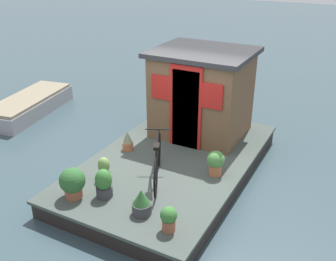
{
  "coord_description": "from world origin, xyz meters",
  "views": [
    {
      "loc": [
        -6.22,
        -3.21,
        4.27
      ],
      "look_at": [
        -0.2,
        0.0,
        1.08
      ],
      "focal_mm": 41.72,
      "sensor_mm": 36.0,
      "label": 1
    }
  ],
  "objects_px": {
    "bicycle": "(157,161)",
    "potted_plant_sage": "(104,169)",
    "dinghy_boat": "(29,105)",
    "potted_plant_fern": "(169,218)",
    "potted_plant_lavender": "(72,182)",
    "potted_plant_thyme": "(128,141)",
    "potted_plant_ivy": "(104,184)",
    "houseboat_cabin": "(202,92)",
    "potted_plant_succulent": "(216,162)",
    "potted_plant_basil": "(142,202)"
  },
  "relations": [
    {
      "from": "potted_plant_sage",
      "to": "potted_plant_fern",
      "type": "bearing_deg",
      "value": -112.51
    },
    {
      "from": "potted_plant_ivy",
      "to": "potted_plant_basil",
      "type": "bearing_deg",
      "value": -97.75
    },
    {
      "from": "potted_plant_sage",
      "to": "potted_plant_basil",
      "type": "distance_m",
      "value": 1.28
    },
    {
      "from": "potted_plant_thyme",
      "to": "dinghy_boat",
      "type": "height_order",
      "value": "potted_plant_thyme"
    },
    {
      "from": "houseboat_cabin",
      "to": "potted_plant_lavender",
      "type": "relative_size",
      "value": 3.83
    },
    {
      "from": "potted_plant_ivy",
      "to": "potted_plant_lavender",
      "type": "relative_size",
      "value": 0.96
    },
    {
      "from": "potted_plant_fern",
      "to": "potted_plant_lavender",
      "type": "bearing_deg",
      "value": 89.91
    },
    {
      "from": "potted_plant_succulent",
      "to": "potted_plant_ivy",
      "type": "bearing_deg",
      "value": 137.84
    },
    {
      "from": "potted_plant_fern",
      "to": "potted_plant_succulent",
      "type": "bearing_deg",
      "value": -0.7
    },
    {
      "from": "potted_plant_sage",
      "to": "potted_plant_succulent",
      "type": "xyz_separation_m",
      "value": [
        1.12,
        -1.75,
        0.04
      ]
    },
    {
      "from": "potted_plant_fern",
      "to": "dinghy_boat",
      "type": "relative_size",
      "value": 0.14
    },
    {
      "from": "potted_plant_sage",
      "to": "potted_plant_ivy",
      "type": "distance_m",
      "value": 0.56
    },
    {
      "from": "potted_plant_sage",
      "to": "potted_plant_succulent",
      "type": "bearing_deg",
      "value": -57.37
    },
    {
      "from": "bicycle",
      "to": "potted_plant_fern",
      "type": "bearing_deg",
      "value": -143.91
    },
    {
      "from": "potted_plant_succulent",
      "to": "potted_plant_ivy",
      "type": "xyz_separation_m",
      "value": [
        -1.57,
        1.42,
        -0.01
      ]
    },
    {
      "from": "potted_plant_basil",
      "to": "potted_plant_ivy",
      "type": "relative_size",
      "value": 0.85
    },
    {
      "from": "houseboat_cabin",
      "to": "dinghy_boat",
      "type": "bearing_deg",
      "value": 94.48
    },
    {
      "from": "potted_plant_thyme",
      "to": "potted_plant_basil",
      "type": "bearing_deg",
      "value": -140.8
    },
    {
      "from": "potted_plant_sage",
      "to": "potted_plant_thyme",
      "type": "bearing_deg",
      "value": 12.82
    },
    {
      "from": "potted_plant_ivy",
      "to": "potted_plant_lavender",
      "type": "distance_m",
      "value": 0.53
    },
    {
      "from": "houseboat_cabin",
      "to": "bicycle",
      "type": "xyz_separation_m",
      "value": [
        -2.24,
        -0.12,
        -0.59
      ]
    },
    {
      "from": "potted_plant_basil",
      "to": "potted_plant_lavender",
      "type": "xyz_separation_m",
      "value": [
        -0.15,
        1.28,
        0.08
      ]
    },
    {
      "from": "bicycle",
      "to": "potted_plant_sage",
      "type": "distance_m",
      "value": 0.99
    },
    {
      "from": "bicycle",
      "to": "potted_plant_ivy",
      "type": "relative_size",
      "value": 2.97
    },
    {
      "from": "potted_plant_sage",
      "to": "potted_plant_ivy",
      "type": "bearing_deg",
      "value": -143.68
    },
    {
      "from": "potted_plant_lavender",
      "to": "potted_plant_ivy",
      "type": "bearing_deg",
      "value": -60.0
    },
    {
      "from": "potted_plant_ivy",
      "to": "potted_plant_sage",
      "type": "bearing_deg",
      "value": 36.32
    },
    {
      "from": "potted_plant_sage",
      "to": "potted_plant_lavender",
      "type": "bearing_deg",
      "value": 169.76
    },
    {
      "from": "potted_plant_basil",
      "to": "houseboat_cabin",
      "type": "bearing_deg",
      "value": 7.22
    },
    {
      "from": "bicycle",
      "to": "potted_plant_fern",
      "type": "distance_m",
      "value": 1.48
    },
    {
      "from": "potted_plant_basil",
      "to": "potted_plant_lavender",
      "type": "height_order",
      "value": "potted_plant_lavender"
    },
    {
      "from": "houseboat_cabin",
      "to": "potted_plant_ivy",
      "type": "relative_size",
      "value": 4.01
    },
    {
      "from": "potted_plant_basil",
      "to": "potted_plant_thyme",
      "type": "bearing_deg",
      "value": 39.2
    },
    {
      "from": "potted_plant_fern",
      "to": "potted_plant_succulent",
      "type": "relative_size",
      "value": 0.83
    },
    {
      "from": "bicycle",
      "to": "potted_plant_sage",
      "type": "bearing_deg",
      "value": 118.69
    },
    {
      "from": "potted_plant_basil",
      "to": "potted_plant_succulent",
      "type": "distance_m",
      "value": 1.78
    },
    {
      "from": "bicycle",
      "to": "potted_plant_lavender",
      "type": "xyz_separation_m",
      "value": [
        -1.18,
        0.99,
        -0.09
      ]
    },
    {
      "from": "potted_plant_sage",
      "to": "potted_plant_lavender",
      "type": "relative_size",
      "value": 0.83
    },
    {
      "from": "bicycle",
      "to": "potted_plant_basil",
      "type": "bearing_deg",
      "value": -164.24
    },
    {
      "from": "bicycle",
      "to": "potted_plant_succulent",
      "type": "relative_size",
      "value": 3.2
    },
    {
      "from": "potted_plant_fern",
      "to": "potted_plant_sage",
      "type": "bearing_deg",
      "value": 67.49
    },
    {
      "from": "houseboat_cabin",
      "to": "dinghy_boat",
      "type": "distance_m",
      "value": 5.22
    },
    {
      "from": "potted_plant_thyme",
      "to": "potted_plant_succulent",
      "type": "relative_size",
      "value": 0.87
    },
    {
      "from": "bicycle",
      "to": "potted_plant_basil",
      "type": "xyz_separation_m",
      "value": [
        -1.03,
        -0.29,
        -0.17
      ]
    },
    {
      "from": "potted_plant_sage",
      "to": "potted_plant_thyme",
      "type": "relative_size",
      "value": 1.07
    },
    {
      "from": "potted_plant_thyme",
      "to": "potted_plant_ivy",
      "type": "bearing_deg",
      "value": -159.85
    },
    {
      "from": "bicycle",
      "to": "dinghy_boat",
      "type": "bearing_deg",
      "value": 70.49
    },
    {
      "from": "houseboat_cabin",
      "to": "potted_plant_ivy",
      "type": "height_order",
      "value": "houseboat_cabin"
    },
    {
      "from": "potted_plant_basil",
      "to": "bicycle",
      "type": "bearing_deg",
      "value": 15.76
    },
    {
      "from": "potted_plant_sage",
      "to": "potted_plant_basil",
      "type": "xyz_separation_m",
      "value": [
        -0.56,
        -1.15,
        -0.01
      ]
    }
  ]
}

